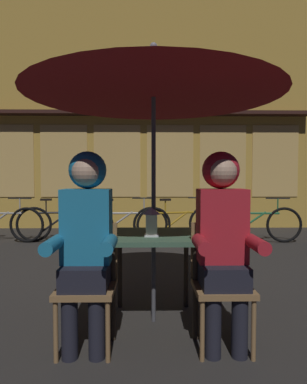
{
  "coord_description": "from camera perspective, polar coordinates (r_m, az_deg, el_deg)",
  "views": [
    {
      "loc": [
        -0.05,
        -2.72,
        1.21
      ],
      "look_at": [
        0.0,
        0.04,
        1.09
      ],
      "focal_mm": 30.7,
      "sensor_mm": 36.0,
      "label": 1
    }
  ],
  "objects": [
    {
      "name": "ground_plane",
      "position": [
        2.98,
        0.01,
        -21.49
      ],
      "size": [
        60.0,
        60.0,
        0.0
      ],
      "primitive_type": "plane",
      "color": "#2D2B28"
    },
    {
      "name": "cafe_table",
      "position": [
        2.78,
        0.01,
        -9.38
      ],
      "size": [
        0.72,
        0.72,
        0.74
      ],
      "color": "#42664C",
      "rests_on": "ground_plane"
    },
    {
      "name": "patio_umbrella",
      "position": [
        2.85,
        0.01,
        19.84
      ],
      "size": [
        2.1,
        2.1,
        2.31
      ],
      "color": "#4C4C51",
      "rests_on": "ground_plane"
    },
    {
      "name": "lantern",
      "position": [
        2.64,
        -0.36,
        -5.09
      ],
      "size": [
        0.11,
        0.11,
        0.23
      ],
      "color": "white",
      "rests_on": "cafe_table"
    },
    {
      "name": "chair_left",
      "position": [
        2.5,
        -11.28,
        -14.34
      ],
      "size": [
        0.4,
        0.4,
        0.87
      ],
      "color": "olive",
      "rests_on": "ground_plane"
    },
    {
      "name": "chair_right",
      "position": [
        2.51,
        11.52,
        -14.22
      ],
      "size": [
        0.4,
        0.4,
        0.87
      ],
      "color": "olive",
      "rests_on": "ground_plane"
    },
    {
      "name": "person_left_hooded",
      "position": [
        2.36,
        -11.61,
        -6.42
      ],
      "size": [
        0.45,
        0.56,
        1.4
      ],
      "color": "black",
      "rests_on": "ground_plane"
    },
    {
      "name": "person_right_hooded",
      "position": [
        2.38,
        11.9,
        -6.35
      ],
      "size": [
        0.45,
        0.56,
        1.4
      ],
      "color": "black",
      "rests_on": "ground_plane"
    },
    {
      "name": "shopfront_building",
      "position": [
        8.36,
        -6.18,
        15.51
      ],
      "size": [
        10.0,
        0.93,
        6.2
      ],
      "color": "gold",
      "rests_on": "ground_plane"
    },
    {
      "name": "bicycle_nearest",
      "position": [
        6.78,
        -25.15,
        -5.02
      ],
      "size": [
        1.68,
        0.17,
        0.84
      ],
      "color": "black",
      "rests_on": "ground_plane"
    },
    {
      "name": "bicycle_second",
      "position": [
        6.49,
        -15.66,
        -5.2
      ],
      "size": [
        1.67,
        0.27,
        0.84
      ],
      "color": "black",
      "rests_on": "ground_plane"
    },
    {
      "name": "bicycle_third",
      "position": [
        6.18,
        -5.29,
        -5.5
      ],
      "size": [
        1.68,
        0.13,
        0.84
      ],
      "color": "black",
      "rests_on": "ground_plane"
    },
    {
      "name": "bicycle_fourth",
      "position": [
        6.27,
        4.57,
        -5.38
      ],
      "size": [
        1.66,
        0.38,
        0.84
      ],
      "color": "black",
      "rests_on": "ground_plane"
    },
    {
      "name": "bicycle_fifth",
      "position": [
        6.43,
        17.41,
        -5.3
      ],
      "size": [
        1.68,
        0.15,
        0.84
      ],
      "color": "black",
      "rests_on": "ground_plane"
    }
  ]
}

